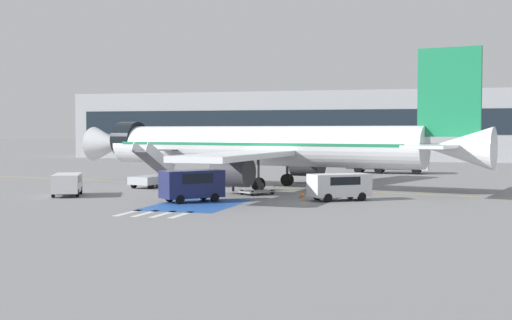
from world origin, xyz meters
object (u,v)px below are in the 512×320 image
at_px(airliner, 266,146).
at_px(baggage_cart, 257,192).
at_px(service_van_1, 339,184).
at_px(traffic_cone_0, 302,194).
at_px(fuel_tanker, 386,158).
at_px(service_van_2, 67,182).
at_px(ground_crew_2, 310,183).
at_px(service_van_0, 192,183).
at_px(ground_crew_0, 330,183).
at_px(terminal_building, 392,126).
at_px(ground_crew_1, 233,178).
at_px(boarding_stairs_forward, 154,176).

xyz_separation_m(airliner, baggage_cart, (1.17, -6.93, -3.45)).
relative_size(service_van_1, traffic_cone_0, 8.83).
relative_size(airliner, fuel_tanker, 4.07).
distance_m(service_van_2, ground_crew_2, 19.18).
bearing_deg(service_van_0, ground_crew_0, -93.22).
distance_m(airliner, fuel_tanker, 25.89).
height_order(ground_crew_0, terminal_building, terminal_building).
distance_m(service_van_1, service_van_2, 21.26).
bearing_deg(ground_crew_2, ground_crew_1, -77.76).
bearing_deg(terminal_building, ground_crew_1, -96.01).
bearing_deg(boarding_stairs_forward, ground_crew_0, 1.94).
distance_m(ground_crew_0, ground_crew_1, 8.52).
relative_size(airliner, baggage_cart, 13.16).
distance_m(airliner, traffic_cone_0, 10.41).
xyz_separation_m(airliner, terminal_building, (5.38, 63.08, 2.22)).
relative_size(boarding_stairs_forward, ground_crew_0, 3.28).
height_order(service_van_0, terminal_building, terminal_building).
height_order(airliner, ground_crew_0, airliner).
height_order(service_van_2, ground_crew_2, service_van_2).
distance_m(boarding_stairs_forward, baggage_cart, 11.98).
height_order(service_van_2, terminal_building, terminal_building).
relative_size(fuel_tanker, ground_crew_1, 5.22).
relative_size(baggage_cart, traffic_cone_0, 5.62).
relative_size(service_van_1, ground_crew_1, 2.53).
xyz_separation_m(service_van_1, baggage_cart, (-7.08, 2.79, -0.93)).
distance_m(service_van_2, ground_crew_0, 20.76).
height_order(service_van_1, service_van_2, service_van_1).
bearing_deg(boarding_stairs_forward, baggage_cart, -10.68).
bearing_deg(boarding_stairs_forward, fuel_tanker, 68.05).
bearing_deg(baggage_cart, traffic_cone_0, 15.13).
bearing_deg(baggage_cart, service_van_0, -79.28).
bearing_deg(ground_crew_1, service_van_1, 75.05).
height_order(service_van_2, ground_crew_0, service_van_2).
xyz_separation_m(airliner, ground_crew_0, (6.75, -5.28, -2.74)).
height_order(boarding_stairs_forward, terminal_building, terminal_building).
xyz_separation_m(service_van_0, ground_crew_1, (0.09, 9.38, -0.27)).
bearing_deg(service_van_0, ground_crew_2, -88.21).
bearing_deg(service_van_2, fuel_tanker, 35.44).
bearing_deg(ground_crew_0, airliner, 1.95).
height_order(ground_crew_0, traffic_cone_0, ground_crew_0).
distance_m(service_van_0, traffic_cone_0, 8.81).
xyz_separation_m(service_van_2, traffic_cone_0, (18.06, 3.68, -0.79)).
bearing_deg(service_van_2, service_van_1, -18.26).
xyz_separation_m(baggage_cart, terminal_building, (4.21, 70.01, 5.67)).
bearing_deg(ground_crew_2, fuel_tanker, -163.11).
bearing_deg(fuel_tanker, service_van_1, 2.29).
distance_m(ground_crew_1, ground_crew_2, 6.99).
relative_size(ground_crew_0, traffic_cone_0, 3.16).
distance_m(airliner, service_van_2, 17.82).
height_order(boarding_stairs_forward, traffic_cone_0, boarding_stairs_forward).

